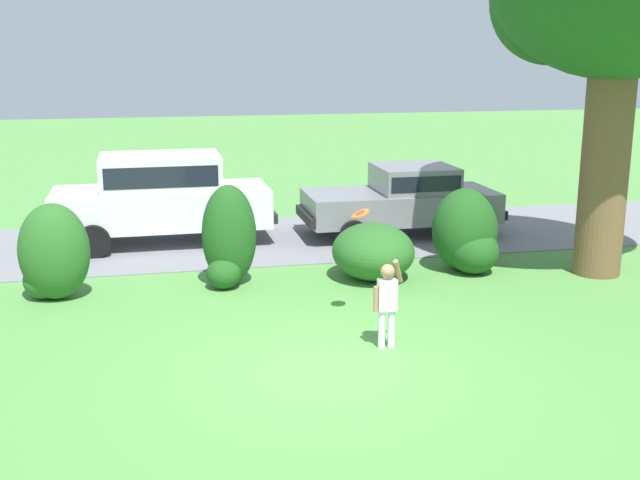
{
  "coord_description": "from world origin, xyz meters",
  "views": [
    {
      "loc": [
        -2.08,
        -9.26,
        4.08
      ],
      "look_at": [
        0.51,
        2.61,
        1.1
      ],
      "focal_mm": 43.94,
      "sensor_mm": 36.0,
      "label": 1
    }
  ],
  "objects_px": {
    "parked_sedan": "(404,198)",
    "parked_suv": "(161,194)",
    "child_thrower": "(387,299)",
    "frisbee": "(360,214)"
  },
  "relations": [
    {
      "from": "parked_sedan",
      "to": "parked_suv",
      "type": "xyz_separation_m",
      "value": [
        -5.29,
        0.34,
        0.23
      ]
    },
    {
      "from": "child_thrower",
      "to": "frisbee",
      "type": "xyz_separation_m",
      "value": [
        -0.09,
        1.13,
        0.97
      ]
    },
    {
      "from": "child_thrower",
      "to": "frisbee",
      "type": "height_order",
      "value": "frisbee"
    },
    {
      "from": "child_thrower",
      "to": "frisbee",
      "type": "bearing_deg",
      "value": 94.46
    },
    {
      "from": "child_thrower",
      "to": "parked_suv",
      "type": "bearing_deg",
      "value": 113.15
    },
    {
      "from": "parked_suv",
      "to": "child_thrower",
      "type": "distance_m",
      "value": 7.41
    },
    {
      "from": "parked_sedan",
      "to": "child_thrower",
      "type": "height_order",
      "value": "parked_sedan"
    },
    {
      "from": "frisbee",
      "to": "child_thrower",
      "type": "bearing_deg",
      "value": -85.54
    },
    {
      "from": "parked_sedan",
      "to": "parked_suv",
      "type": "relative_size",
      "value": 0.93
    },
    {
      "from": "parked_suv",
      "to": "child_thrower",
      "type": "height_order",
      "value": "parked_suv"
    }
  ]
}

